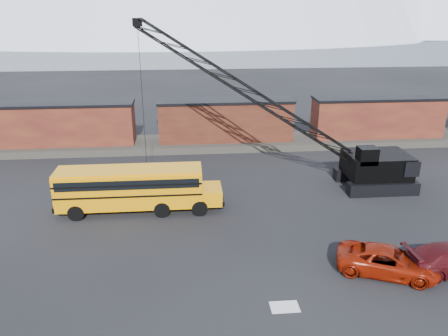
# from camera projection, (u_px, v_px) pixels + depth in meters

# --- Properties ---
(ground) EXTENTS (160.00, 160.00, 0.00)m
(ground) POSITION_uv_depth(u_px,v_px,m) (261.00, 262.00, 24.90)
(ground) COLOR black
(ground) RESTS_ON ground
(gravel_berm) EXTENTS (120.00, 5.00, 0.70)m
(gravel_berm) POSITION_uv_depth(u_px,v_px,m) (226.00, 143.00, 45.30)
(gravel_berm) COLOR #403D34
(gravel_berm) RESTS_ON ground
(boxcar_west_near) EXTENTS (13.70, 3.10, 4.17)m
(boxcar_west_near) POSITION_uv_depth(u_px,v_px,m) (65.00, 124.00, 43.14)
(boxcar_west_near) COLOR #481415
(boxcar_west_near) RESTS_ON gravel_berm
(boxcar_mid) EXTENTS (13.70, 3.10, 4.17)m
(boxcar_mid) POSITION_uv_depth(u_px,v_px,m) (226.00, 120.00, 44.46)
(boxcar_mid) COLOR #572618
(boxcar_mid) RESTS_ON gravel_berm
(boxcar_east_near) EXTENTS (13.70, 3.10, 4.17)m
(boxcar_east_near) POSITION_uv_depth(u_px,v_px,m) (377.00, 117.00, 45.77)
(boxcar_east_near) COLOR #481415
(boxcar_east_near) RESTS_ON gravel_berm
(snow_patch) EXTENTS (1.40, 0.90, 0.02)m
(snow_patch) POSITION_uv_depth(u_px,v_px,m) (285.00, 307.00, 21.21)
(snow_patch) COLOR silver
(snow_patch) RESTS_ON ground
(school_bus) EXTENTS (11.65, 2.65, 3.19)m
(school_bus) POSITION_uv_depth(u_px,v_px,m) (135.00, 187.00, 30.53)
(school_bus) COLOR orange
(school_bus) RESTS_ON ground
(red_pickup) EXTENTS (5.92, 4.33, 1.49)m
(red_pickup) POSITION_uv_depth(u_px,v_px,m) (388.00, 261.00, 23.68)
(red_pickup) COLOR maroon
(red_pickup) RESTS_ON ground
(crawler_crane) EXTENTS (21.61, 5.83, 13.07)m
(crawler_crane) POSITION_uv_depth(u_px,v_px,m) (255.00, 96.00, 33.51)
(crawler_crane) COLOR black
(crawler_crane) RESTS_ON ground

